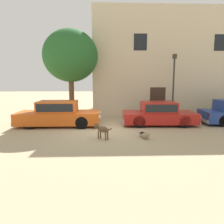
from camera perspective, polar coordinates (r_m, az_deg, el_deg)
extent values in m
plane|color=tan|center=(10.76, -3.03, -4.92)|extent=(80.00, 80.00, 0.00)
cube|color=#D15619|center=(11.90, -14.74, -1.52)|extent=(4.59, 1.77, 0.66)
cube|color=#D15619|center=(11.82, -15.07, 1.53)|extent=(2.11, 1.52, 0.62)
cube|color=black|center=(11.82, -15.08, 1.58)|extent=(1.94, 1.54, 0.43)
cube|color=#999BA0|center=(11.65, -3.72, -2.55)|extent=(0.12, 1.73, 0.20)
cube|color=#999BA0|center=(12.64, -24.81, -2.47)|extent=(0.12, 1.73, 0.20)
sphere|color=silver|center=(12.28, -3.50, -0.23)|extent=(0.20, 0.20, 0.20)
sphere|color=silver|center=(10.89, -3.69, -1.38)|extent=(0.20, 0.20, 0.20)
cube|color=red|center=(13.27, -23.66, -0.21)|extent=(0.04, 0.18, 0.18)
cube|color=red|center=(11.88, -26.34, -1.35)|extent=(0.04, 0.18, 0.18)
cylinder|color=black|center=(12.47, -7.74, -1.52)|extent=(0.67, 0.20, 0.67)
cylinder|color=black|center=(10.94, -8.55, -2.98)|extent=(0.67, 0.20, 0.67)
cylinder|color=black|center=(13.03, -19.87, -1.52)|extent=(0.67, 0.20, 0.67)
cylinder|color=black|center=(11.58, -22.22, -2.89)|extent=(0.67, 0.20, 0.67)
cube|color=#AD1E19|center=(12.11, 13.03, -1.41)|extent=(4.19, 1.92, 0.60)
cube|color=#AD1E19|center=(12.01, 12.94, 1.42)|extent=(1.95, 1.60, 0.60)
cube|color=black|center=(12.01, 12.94, 1.47)|extent=(1.80, 1.62, 0.42)
cube|color=#999BA0|center=(12.77, 22.00, -2.19)|extent=(0.18, 1.75, 0.20)
cube|color=#999BA0|center=(11.84, 3.30, -2.37)|extent=(0.18, 1.75, 0.20)
sphere|color=silver|center=(13.38, 21.06, -0.23)|extent=(0.20, 0.20, 0.20)
sphere|color=silver|center=(12.08, 23.49, -1.29)|extent=(0.20, 0.20, 0.20)
cube|color=red|center=(12.55, 3.10, -0.15)|extent=(0.05, 0.18, 0.18)
cube|color=red|center=(11.02, 3.56, -1.39)|extent=(0.05, 0.18, 0.18)
cylinder|color=black|center=(13.21, 17.48, -1.26)|extent=(0.68, 0.22, 0.68)
cylinder|color=black|center=(11.74, 19.82, -2.59)|extent=(0.68, 0.22, 0.68)
cylinder|color=black|center=(12.68, 6.73, -1.32)|extent=(0.68, 0.22, 0.68)
cylinder|color=black|center=(11.13, 7.71, -2.74)|extent=(0.68, 0.22, 0.68)
cube|color=#999BA0|center=(13.24, 24.20, -1.95)|extent=(0.23, 1.75, 0.20)
cube|color=red|center=(13.89, 23.08, 0.16)|extent=(0.05, 0.18, 0.18)
cube|color=red|center=(12.48, 25.66, -0.90)|extent=(0.05, 0.18, 0.18)
cylinder|color=black|center=(14.29, 26.17, -1.04)|extent=(0.68, 0.24, 0.67)
cylinder|color=black|center=(12.89, 29.09, -2.22)|extent=(0.68, 0.24, 0.67)
cube|color=beige|center=(18.31, 16.53, 12.40)|extent=(13.11, 6.32, 7.64)
cube|color=#38281E|center=(14.74, 12.71, 2.73)|extent=(1.10, 0.02, 2.10)
cube|color=black|center=(14.62, 8.02, 18.98)|extent=(0.90, 0.02, 1.10)
cube|color=black|center=(16.49, 28.36, 16.86)|extent=(0.90, 0.02, 1.10)
cylinder|color=brown|center=(9.03, -3.86, -6.49)|extent=(0.06, 0.06, 0.34)
cylinder|color=brown|center=(9.15, -3.25, -6.28)|extent=(0.06, 0.06, 0.34)
cylinder|color=brown|center=(8.80, -1.84, -6.87)|extent=(0.06, 0.06, 0.34)
cylinder|color=brown|center=(8.92, -1.24, -6.65)|extent=(0.06, 0.06, 0.34)
ellipsoid|color=brown|center=(8.91, -2.57, -4.92)|extent=(0.61, 0.52, 0.27)
sphere|color=brown|center=(9.10, -4.46, -3.88)|extent=(0.21, 0.21, 0.21)
cone|color=brown|center=(9.17, -5.00, -3.89)|extent=(0.16, 0.16, 0.12)
cone|color=brown|center=(9.04, -4.72, -3.36)|extent=(0.10, 0.10, 0.09)
cone|color=brown|center=(9.13, -4.22, -3.23)|extent=(0.10, 0.10, 0.09)
cylinder|color=brown|center=(8.68, -0.59, -4.91)|extent=(0.20, 0.16, 0.13)
cylinder|color=#997F60|center=(9.10, 10.08, -7.40)|extent=(0.11, 0.09, 0.06)
cylinder|color=#997F60|center=(9.03, 9.30, -7.50)|extent=(0.11, 0.09, 0.06)
ellipsoid|color=#997F60|center=(9.28, 8.81, -6.45)|extent=(0.43, 0.67, 0.25)
ellipsoid|color=black|center=(9.30, 8.67, -5.98)|extent=(0.32, 0.40, 0.14)
sphere|color=#997F60|center=(8.93, 10.06, -6.35)|extent=(0.21, 0.21, 0.21)
cone|color=#997F60|center=(8.84, 10.42, -6.61)|extent=(0.14, 0.14, 0.11)
cone|color=#997F60|center=(8.93, 10.42, -5.73)|extent=(0.09, 0.09, 0.09)
cone|color=#997F60|center=(8.87, 9.73, -5.81)|extent=(0.09, 0.09, 0.09)
cylinder|color=#997F60|center=(9.60, 7.65, -5.78)|extent=(0.12, 0.23, 0.07)
cylinder|color=#2D2B28|center=(13.74, 16.88, 6.00)|extent=(0.10, 0.10, 3.94)
cube|color=#2D2B28|center=(13.81, 17.28, 14.78)|extent=(0.22, 0.22, 0.28)
sphere|color=silver|center=(13.81, 17.28, 14.78)|extent=(0.18, 0.18, 0.18)
cylinder|color=brown|center=(13.69, -11.30, 3.86)|extent=(0.34, 0.34, 2.83)
ellipsoid|color=#235B28|center=(13.74, -11.65, 15.30)|extent=(3.52, 3.17, 3.34)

